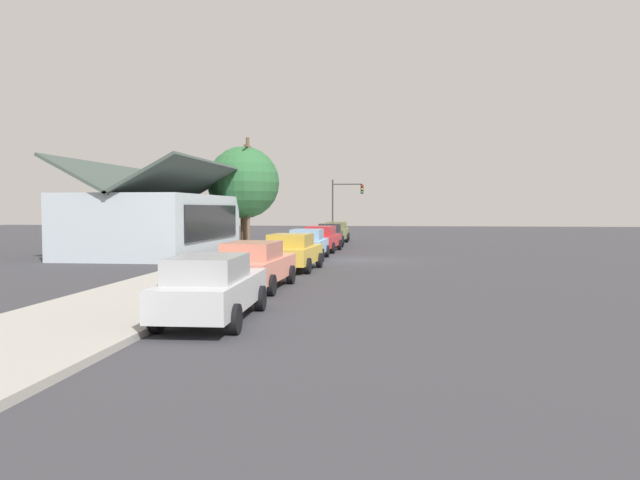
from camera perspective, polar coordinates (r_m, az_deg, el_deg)
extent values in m
plane|color=#38383D|center=(31.41, 3.80, -1.90)|extent=(120.00, 120.00, 0.00)
cube|color=#A3A099|center=(32.17, -6.22, -1.65)|extent=(60.00, 4.20, 0.16)
cube|color=silver|center=(14.70, -9.99, -4.87)|extent=(4.88, 1.85, 0.70)
cube|color=#A0A2A6|center=(14.16, -10.51, -2.61)|extent=(2.36, 1.57, 0.56)
cylinder|color=black|center=(16.40, -11.51, -5.30)|extent=(0.67, 0.24, 0.66)
cylinder|color=black|center=(16.01, -5.61, -5.46)|extent=(0.67, 0.24, 0.66)
cylinder|color=black|center=(13.60, -15.12, -7.06)|extent=(0.67, 0.24, 0.66)
cylinder|color=black|center=(13.11, -8.04, -7.36)|extent=(0.67, 0.24, 0.66)
cube|color=#EA8C75|center=(20.25, -6.00, -2.69)|extent=(4.88, 1.90, 0.70)
cube|color=tan|center=(19.73, -6.37, -1.00)|extent=(2.37, 1.60, 0.56)
cylinder|color=black|center=(21.94, -7.17, -3.17)|extent=(0.67, 0.24, 0.66)
cylinder|color=black|center=(21.53, -2.75, -3.27)|extent=(0.67, 0.24, 0.66)
cylinder|color=black|center=(19.11, -9.65, -4.11)|extent=(0.67, 0.24, 0.66)
cylinder|color=black|center=(18.64, -4.61, -4.25)|extent=(0.67, 0.24, 0.66)
cube|color=gold|center=(26.22, -2.56, -1.38)|extent=(4.42, 2.09, 0.70)
cube|color=gold|center=(25.76, -2.77, -0.05)|extent=(2.17, 1.74, 0.56)
cylinder|color=black|center=(27.76, -3.81, -1.86)|extent=(0.67, 0.26, 0.66)
cylinder|color=black|center=(27.37, -0.06, -1.92)|extent=(0.67, 0.26, 0.66)
cylinder|color=black|center=(25.17, -5.27, -2.37)|extent=(0.67, 0.26, 0.66)
cylinder|color=black|center=(24.75, -1.15, -2.45)|extent=(0.67, 0.26, 0.66)
cube|color=#8CB7E0|center=(31.89, -1.12, -0.59)|extent=(4.32, 1.74, 0.70)
cube|color=#779CBE|center=(31.43, -1.23, 0.51)|extent=(2.08, 1.52, 0.56)
cylinder|color=black|center=(33.36, -2.28, -1.04)|extent=(0.66, 0.22, 0.66)
cylinder|color=black|center=(33.14, 0.66, -1.06)|extent=(0.66, 0.22, 0.66)
cylinder|color=black|center=(30.72, -3.04, -1.39)|extent=(0.66, 0.22, 0.66)
cylinder|color=black|center=(30.49, 0.15, -1.42)|extent=(0.66, 0.22, 0.66)
cube|color=red|center=(37.48, 0.20, -0.05)|extent=(4.97, 2.01, 0.70)
cube|color=#A9272B|center=(36.97, 0.08, 0.88)|extent=(2.42, 1.67, 0.56)
cylinder|color=black|center=(39.15, -0.72, -0.44)|extent=(0.67, 0.25, 0.66)
cylinder|color=black|center=(38.87, 1.85, -0.46)|extent=(0.67, 0.25, 0.66)
cylinder|color=black|center=(36.17, -1.58, -0.72)|extent=(0.67, 0.25, 0.66)
cylinder|color=black|center=(35.87, 1.20, -0.75)|extent=(0.67, 0.25, 0.66)
cube|color=#2D3035|center=(43.11, 0.96, 0.35)|extent=(4.69, 1.97, 0.70)
cube|color=#27292D|center=(42.63, 0.94, 1.16)|extent=(2.29, 1.63, 0.56)
cylinder|color=black|center=(44.60, -0.06, -0.01)|extent=(0.67, 0.26, 0.66)
cylinder|color=black|center=(44.53, 2.14, -0.02)|extent=(0.67, 0.26, 0.66)
cylinder|color=black|center=(41.76, -0.30, -0.22)|extent=(0.67, 0.26, 0.66)
cylinder|color=black|center=(41.68, 2.05, -0.23)|extent=(0.67, 0.26, 0.66)
cube|color=olive|center=(48.91, 1.57, 0.66)|extent=(4.73, 1.92, 0.70)
cube|color=#61683C|center=(48.42, 1.54, 1.38)|extent=(2.30, 1.63, 0.56)
cylinder|color=black|center=(50.43, 0.66, 0.34)|extent=(0.67, 0.24, 0.66)
cylinder|color=black|center=(50.33, 2.66, 0.33)|extent=(0.67, 0.24, 0.66)
cylinder|color=black|center=(47.54, 0.41, 0.17)|extent=(0.67, 0.24, 0.66)
cylinder|color=black|center=(47.44, 2.53, 0.16)|extent=(0.67, 0.24, 0.66)
cube|color=#ADBCC6|center=(36.55, -15.12, 1.40)|extent=(12.20, 6.75, 3.44)
cube|color=black|center=(35.41, -9.98, 1.68)|extent=(9.76, 0.08, 1.93)
cube|color=#3F4C47|center=(35.98, -12.67, 5.57)|extent=(12.80, 3.67, 2.05)
cube|color=#3F4C47|center=(37.23, -17.60, 5.42)|extent=(12.80, 3.67, 2.05)
cylinder|color=brown|center=(42.84, -7.18, 1.46)|extent=(0.44, 0.44, 3.09)
sphere|color=#2D6638|center=(42.86, -7.21, 5.38)|extent=(5.02, 5.02, 5.02)
cylinder|color=#383833|center=(53.89, 1.19, 2.92)|extent=(0.14, 0.14, 5.20)
cylinder|color=#383833|center=(53.83, 2.58, 5.26)|extent=(0.10, 2.60, 0.10)
cube|color=black|center=(53.73, 3.97, 4.78)|extent=(0.28, 0.24, 0.80)
sphere|color=red|center=(53.59, 3.96, 5.06)|extent=(0.16, 0.16, 0.16)
sphere|color=yellow|center=(53.58, 3.96, 4.79)|extent=(0.16, 0.16, 0.16)
sphere|color=green|center=(53.58, 3.96, 4.51)|extent=(0.16, 0.16, 0.16)
cylinder|color=brown|center=(42.01, -6.78, 4.44)|extent=(0.24, 0.24, 7.50)
cube|color=brown|center=(42.21, -6.80, 8.72)|extent=(1.80, 0.12, 0.12)
cylinder|color=red|center=(26.83, -5.77, -1.81)|extent=(0.22, 0.22, 0.55)
sphere|color=red|center=(26.80, -5.77, -1.08)|extent=(0.18, 0.18, 0.18)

